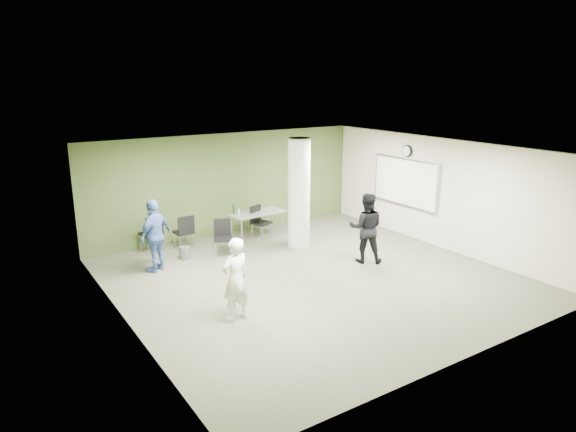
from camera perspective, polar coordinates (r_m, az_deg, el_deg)
floor at (r=11.30m, az=2.71°, el=-6.91°), size 8.00×8.00×0.00m
ceiling at (r=10.57m, az=2.90°, el=7.30°), size 8.00×8.00×0.00m
wall_back at (r=14.20m, az=-6.69°, el=3.51°), size 8.00×2.80×0.02m
wall_left at (r=9.20m, az=-17.91°, el=-3.61°), size 0.02×8.00×2.80m
wall_right_cream at (r=13.52m, az=16.70°, el=2.38°), size 0.02×8.00×2.80m
column at (r=13.00m, az=1.23°, el=2.53°), size 0.56×0.56×2.80m
whiteboard at (r=14.23m, az=12.87°, el=3.67°), size 0.05×2.30×1.30m
wall_clock at (r=14.09m, az=13.08°, el=7.06°), size 0.06×0.32×0.32m
folding_table at (r=13.89m, az=-3.54°, el=0.21°), size 1.55×0.77×0.96m
wastebasket at (r=12.65m, az=-11.40°, el=-4.03°), size 0.26×0.26×0.30m
chair_back_left at (r=13.16m, az=-14.82°, el=-1.62°), size 0.55×0.55×0.95m
chair_back_right at (r=13.21m, az=-11.41°, el=-1.50°), size 0.46×0.46×0.90m
chair_table_left at (r=12.68m, az=-7.27°, el=-2.06°), size 0.58×0.58×0.88m
chair_table_right at (r=13.90m, az=-3.24°, el=-0.38°), size 0.57×0.57×0.90m
woman_white at (r=9.22m, az=-5.86°, el=-7.03°), size 0.62×0.47×1.55m
man_black at (r=12.15m, az=8.67°, el=-1.32°), size 1.03×1.00×1.66m
man_blue at (r=11.82m, az=-14.53°, el=-2.12°), size 1.04×0.86×1.66m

